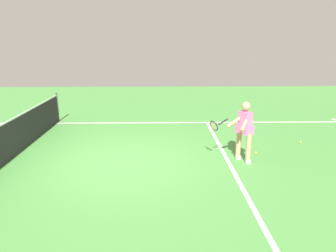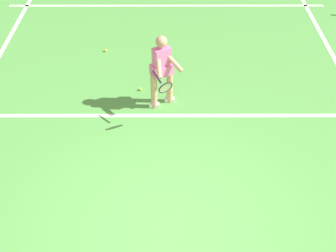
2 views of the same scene
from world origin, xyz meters
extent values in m
plane|color=#4C9342|center=(0.00, 0.00, 0.00)|extent=(26.57, 26.57, 0.00)
cube|color=white|center=(0.00, -7.72, 0.00)|extent=(8.93, 0.10, 0.01)
cube|color=white|center=(0.00, -2.69, 0.00)|extent=(7.93, 0.10, 0.01)
cylinder|color=tan|center=(-0.08, -3.17, 0.39)|extent=(0.13, 0.13, 0.78)
cylinder|color=tan|center=(0.23, -2.99, 0.39)|extent=(0.13, 0.13, 0.78)
cube|color=white|center=(-0.08, -3.17, 0.04)|extent=(0.20, 0.10, 0.08)
cube|color=white|center=(0.23, -2.99, 0.04)|extent=(0.20, 0.10, 0.08)
cube|color=pink|center=(0.08, -3.08, 1.04)|extent=(0.38, 0.34, 0.52)
cube|color=pink|center=(0.08, -3.08, 0.84)|extent=(0.49, 0.44, 0.20)
sphere|color=tan|center=(0.08, -3.08, 1.44)|extent=(0.22, 0.22, 0.22)
cylinder|color=tan|center=(-0.13, -3.03, 1.06)|extent=(0.45, 0.34, 0.37)
cylinder|color=tan|center=(0.13, -2.88, 1.06)|extent=(0.14, 0.48, 0.37)
cylinder|color=black|center=(0.16, -2.55, 1.02)|extent=(0.18, 0.27, 0.14)
torus|color=black|center=(0.00, -2.29, 0.96)|extent=(0.31, 0.25, 0.28)
cylinder|color=beige|center=(0.00, -2.29, 0.96)|extent=(0.25, 0.20, 0.23)
sphere|color=#D1E533|center=(0.54, -3.56, 0.03)|extent=(0.07, 0.07, 0.07)
sphere|color=#D1E533|center=(1.45, -5.17, 0.03)|extent=(0.07, 0.07, 0.07)
camera|label=1|loc=(-7.65, -1.00, 3.06)|focal=34.19mm
camera|label=2|loc=(-0.04, 4.30, 5.56)|focal=48.21mm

